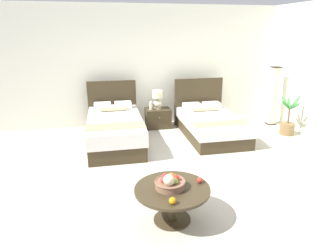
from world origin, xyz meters
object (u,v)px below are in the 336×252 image
bed_near_window (115,128)px  potted_palm (288,124)px  bed_near_corner (210,124)px  loose_orange (172,201)px  vase (151,106)px  coffee_table (172,195)px  fruit_bowl (170,183)px  loose_apple (200,180)px  floor_lamp_corner (273,96)px  nightstand (158,118)px  table_lamp (158,99)px

bed_near_window → potted_palm: bearing=-4.4°
bed_near_corner → loose_orange: size_ratio=25.05×
vase → coffee_table: size_ratio=0.22×
fruit_bowl → loose_apple: (0.40, 0.05, -0.04)m
loose_apple → potted_palm: (2.96, 2.58, -0.24)m
bed_near_corner → floor_lamp_corner: bearing=14.8°
nightstand → potted_palm: potted_palm is taller
coffee_table → table_lamp: bearing=82.1°
bed_near_corner → table_lamp: bearing=140.4°
fruit_bowl → loose_apple: size_ratio=5.05×
floor_lamp_corner → nightstand: bearing=172.8°
coffee_table → floor_lamp_corner: floor_lamp_corner is taller
vase → loose_apple: (0.02, -3.70, -0.07)m
loose_apple → fruit_bowl: bearing=-173.4°
loose_apple → potted_palm: size_ratio=0.08×
vase → loose_orange: 4.12m
vase → floor_lamp_corner: size_ratio=0.14×
bed_near_corner → nightstand: (-1.04, 0.84, -0.04)m
nightstand → coffee_table: nightstand is taller
nightstand → table_lamp: table_lamp is taller
nightstand → table_lamp: bearing=90.0°
floor_lamp_corner → potted_palm: (-0.05, -0.80, -0.47)m
vase → loose_apple: 3.70m
vase → fruit_bowl: 3.77m
loose_apple → coffee_table: bearing=-172.3°
coffee_table → loose_apple: (0.37, 0.05, 0.14)m
loose_apple → floor_lamp_corner: (3.02, 3.38, 0.23)m
bed_near_window → vase: 1.24m
loose_orange → floor_lamp_corner: floor_lamp_corner is taller
fruit_bowl → floor_lamp_corner: 4.84m
coffee_table → floor_lamp_corner: bearing=45.3°
loose_apple → table_lamp: bearing=87.6°
bed_near_corner → table_lamp: (-1.04, 0.86, 0.44)m
loose_apple → loose_orange: 0.60m
bed_near_corner → loose_apple: (-1.20, -2.90, 0.22)m
bed_near_window → potted_palm: 3.90m
bed_near_window → floor_lamp_corner: (3.94, 0.49, 0.41)m
table_lamp → bed_near_window: bearing=-141.0°
floor_lamp_corner → loose_orange: bearing=-132.6°
loose_apple → loose_orange: loose_orange is taller
bed_near_window → potted_palm: (3.89, -0.30, -0.07)m
fruit_bowl → loose_orange: (-0.05, -0.35, -0.03)m
bed_near_corner → fruit_bowl: (-1.60, -2.95, 0.26)m
bed_near_corner → nightstand: bearing=141.1°
bed_near_corner → loose_apple: bearing=-112.5°
bed_near_window → table_lamp: 1.45m
bed_near_corner → potted_palm: bearing=-10.1°
nightstand → coffee_table: bearing=-97.9°
bed_near_corner → vase: 1.49m
table_lamp → potted_palm: bearing=-22.8°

